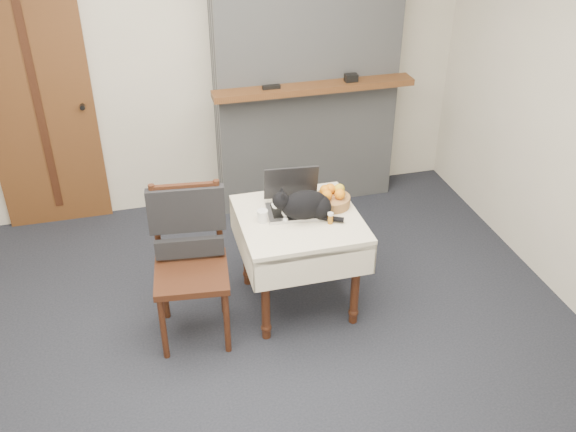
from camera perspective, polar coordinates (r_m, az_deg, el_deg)
The scene contains 12 objects.
ground at distance 4.19m, azimuth -3.54°, elevation -11.94°, with size 4.50×4.50×0.00m, color black.
room_shell at distance 3.67m, azimuth -5.96°, elevation 13.72°, with size 4.52×4.01×2.61m.
door at distance 5.35m, azimuth -21.22°, elevation 8.89°, with size 0.82×0.10×2.00m.
chimney at distance 5.29m, azimuth 1.67°, elevation 14.19°, with size 1.62×0.48×2.60m.
side_table at distance 4.21m, azimuth 0.98°, elevation -1.37°, with size 0.78×0.78×0.70m.
laptop at distance 4.21m, azimuth 0.46°, elevation 1.48°, with size 0.39×0.34×0.27m.
cat at distance 4.09m, azimuth 1.61°, elevation 0.96°, with size 0.45×0.24×0.22m.
cream_jar at distance 4.09m, azimuth -2.29°, elevation 0.00°, with size 0.07×0.07×0.08m, color silver.
pill_bottle at distance 4.07m, azimuth 3.79°, elevation -0.18°, with size 0.04×0.04×0.08m.
fruit_basket at distance 4.26m, azimuth 3.94°, elevation 1.61°, with size 0.24×0.24×0.14m.
desk_clutter at distance 4.23m, azimuth 2.70°, elevation 0.62°, with size 0.14×0.02×0.01m, color black.
chair at distance 4.03m, azimuth -8.80°, elevation -2.29°, with size 0.51×0.50×1.03m.
Camera 1 is at (-0.52, -2.99, 2.88)m, focal length 40.00 mm.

